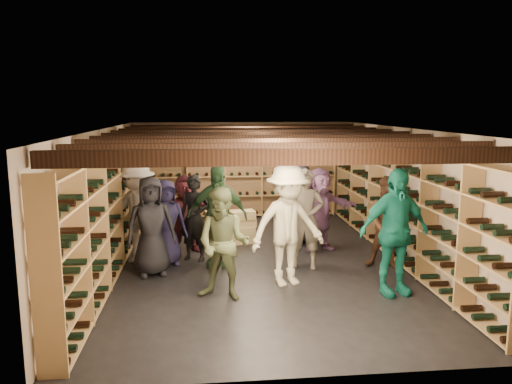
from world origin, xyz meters
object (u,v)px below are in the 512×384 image
at_px(crate_stack_left, 243,227).
at_px(person_9, 138,212).
at_px(person_1, 194,218).
at_px(person_10, 217,216).
at_px(person_11, 320,209).
at_px(person_8, 389,223).
at_px(person_0, 151,226).
at_px(person_12, 300,204).
at_px(crate_loose, 288,220).
at_px(person_2, 223,244).
at_px(person_5, 186,214).
at_px(person_4, 394,232).
at_px(person_6, 166,223).
at_px(person_7, 305,219).
at_px(crate_stack_right, 218,227).
at_px(person_3, 288,226).

relative_size(crate_stack_left, person_9, 0.37).
height_order(person_1, person_9, person_9).
xyz_separation_m(person_10, person_11, (2.01, 0.78, -0.09)).
xyz_separation_m(person_1, person_8, (3.35, -0.82, 0.02)).
bearing_deg(person_0, person_12, 19.13).
height_order(crate_loose, person_2, person_2).
height_order(person_9, person_11, person_9).
relative_size(crate_loose, person_5, 0.33).
xyz_separation_m(person_4, person_6, (-3.48, 1.76, -0.19)).
xyz_separation_m(person_7, person_12, (0.22, 1.62, -0.05)).
bearing_deg(person_7, person_2, -123.36).
bearing_deg(person_9, person_1, 17.10).
relative_size(person_7, person_10, 0.96).
relative_size(crate_stack_right, person_4, 0.36).
height_order(crate_loose, person_12, person_12).
bearing_deg(person_3, crate_loose, 62.74).
relative_size(person_1, person_2, 0.95).
distance_m(crate_loose, person_5, 3.27).
bearing_deg(person_5, person_12, -8.10).
bearing_deg(person_4, person_9, 143.82).
bearing_deg(person_0, crate_stack_right, 45.81).
distance_m(person_6, person_8, 3.90).
height_order(person_1, person_4, person_4).
xyz_separation_m(person_2, person_5, (-0.63, 2.45, -0.07)).
distance_m(person_4, person_11, 2.47).
relative_size(person_6, person_9, 0.83).
bearing_deg(person_6, person_1, 4.94).
bearing_deg(crate_stack_left, person_5, -153.38).
distance_m(person_5, person_10, 1.07).
bearing_deg(crate_stack_left, crate_loose, 52.56).
xyz_separation_m(person_3, person_5, (-1.65, 1.96, -0.20)).
height_order(person_3, person_11, person_3).
bearing_deg(crate_stack_right, person_6, -125.54).
distance_m(person_1, person_8, 3.45).
bearing_deg(crate_stack_right, crate_stack_left, 0.00).
bearing_deg(person_0, person_7, -9.65).
xyz_separation_m(person_0, person_9, (-0.31, 0.73, 0.09)).
bearing_deg(person_5, person_6, -133.20).
xyz_separation_m(crate_stack_left, person_10, (-0.56, -1.47, 0.56)).
height_order(person_2, person_7, person_7).
bearing_deg(person_9, person_6, -6.61).
bearing_deg(crate_stack_right, person_10, -91.59).
distance_m(crate_stack_left, person_9, 2.34).
height_order(person_10, person_11, person_10).
xyz_separation_m(person_3, person_9, (-2.48, 1.42, -0.03)).
bearing_deg(person_5, person_2, -95.29).
xyz_separation_m(crate_stack_right, person_2, (0.01, -3.02, 0.49)).
bearing_deg(person_12, crate_stack_left, 165.72).
distance_m(crate_stack_left, person_0, 2.52).
height_order(person_3, person_7, person_3).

